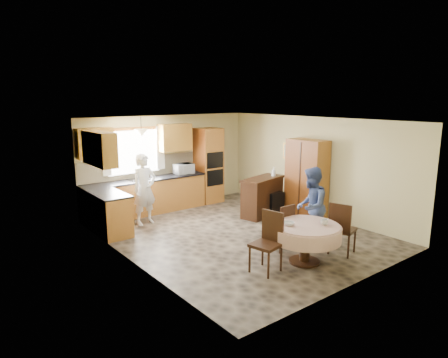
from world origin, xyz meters
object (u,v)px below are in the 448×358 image
object	(u,v)px
chair_back	(283,225)
chair_right	(341,226)
person_sink	(144,189)
sideboard	(262,198)
cupboard	(307,179)
oven_tower	(209,165)
dining_table	(305,233)
person_dining	(311,206)
chair_left	(269,239)

from	to	relation	value
chair_back	chair_right	distance (m)	1.10
chair_right	person_sink	xyz separation A→B (m)	(-2.07, 4.03, 0.28)
sideboard	chair_back	world-z (taller)	chair_back
sideboard	cupboard	distance (m)	1.21
oven_tower	dining_table	world-z (taller)	oven_tower
dining_table	person_sink	bearing A→B (deg)	107.73
dining_table	person_dining	xyz separation A→B (m)	(0.80, 0.56, 0.24)
sideboard	chair_back	size ratio (longest dim) A/B	1.38
dining_table	person_sink	distance (m)	4.07
cupboard	person_dining	size ratio (longest dim) A/B	1.21
chair_right	sideboard	bearing A→B (deg)	-29.34
chair_left	oven_tower	bearing A→B (deg)	144.79
oven_tower	chair_back	distance (m)	4.12
sideboard	cupboard	size ratio (longest dim) A/B	0.66
dining_table	chair_right	world-z (taller)	chair_right
chair_left	person_sink	xyz separation A→B (m)	(-0.48, 3.69, 0.27)
sideboard	chair_back	xyz separation A→B (m)	(-1.31, -1.98, 0.05)
person_dining	cupboard	bearing A→B (deg)	-166.75
chair_left	chair_right	xyz separation A→B (m)	(1.59, -0.34, -0.01)
oven_tower	cupboard	size ratio (longest dim) A/B	1.09
oven_tower	chair_back	xyz separation A→B (m)	(-1.05, -3.95, -0.54)
dining_table	chair_back	bearing A→B (deg)	79.37
dining_table	sideboard	bearing A→B (deg)	61.55
chair_left	person_sink	distance (m)	3.73
chair_back	chair_right	xyz separation A→B (m)	(0.71, -0.84, 0.05)
cupboard	oven_tower	bearing A→B (deg)	111.62
sideboard	person_sink	world-z (taller)	person_sink
cupboard	person_dining	distance (m)	1.99
sideboard	chair_left	xyz separation A→B (m)	(-2.19, -2.48, 0.12)
chair_left	person_dining	distance (m)	1.61
cupboard	chair_back	world-z (taller)	cupboard
sideboard	oven_tower	bearing A→B (deg)	83.88
oven_tower	person_dining	xyz separation A→B (m)	(-0.38, -4.06, -0.25)
sideboard	cupboard	bearing A→B (deg)	-56.29
oven_tower	sideboard	bearing A→B (deg)	-82.32
person_sink	oven_tower	bearing A→B (deg)	10.27
oven_tower	chair_right	distance (m)	4.82
sideboard	chair_back	bearing A→B (deg)	-137.29
sideboard	chair_right	world-z (taller)	chair_right
dining_table	person_sink	world-z (taller)	person_sink
sideboard	dining_table	bearing A→B (deg)	-132.25
oven_tower	person_sink	world-z (taller)	oven_tower
sideboard	dining_table	xyz separation A→B (m)	(-1.44, -2.66, 0.10)
chair_left	chair_back	world-z (taller)	chair_left
dining_table	person_dining	distance (m)	1.00
oven_tower	dining_table	bearing A→B (deg)	-104.27
oven_tower	person_dining	size ratio (longest dim) A/B	1.32
cupboard	dining_table	size ratio (longest dim) A/B	1.53
cupboard	dining_table	distance (m)	2.98
oven_tower	chair_back	world-z (taller)	oven_tower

